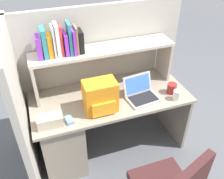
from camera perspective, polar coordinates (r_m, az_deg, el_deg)
name	(u,v)px	position (r m, az deg, el deg)	size (l,w,h in m)	color
ground_plane	(111,145)	(2.99, -0.33, -12.80)	(8.00, 8.00, 0.00)	#595B60
desk	(76,128)	(2.64, -8.47, -8.94)	(1.60, 0.70, 0.73)	gray
cubicle_partition_rear	(99,74)	(2.77, -2.96, 3.63)	(1.84, 0.05, 1.55)	#B2ADA0
cubicle_partition_left	(23,115)	(2.35, -20.03, -5.50)	(0.05, 1.06, 1.55)	#B2ADA0
overhead_hutch	(104,57)	(2.46, -1.95, 7.60)	(1.44, 0.28, 0.45)	#B3A99C
reference_books_on_shelf	(60,42)	(2.29, -12.10, 10.78)	(0.42, 0.19, 0.30)	purple
laptop	(141,93)	(2.47, 6.73, -0.87)	(0.34, 0.30, 0.22)	#B7BABF
backpack	(100,97)	(2.25, -2.71, -1.71)	(0.30, 0.23, 0.30)	orange
computer_mouse	(69,120)	(2.23, -9.90, -7.01)	(0.06, 0.10, 0.03)	#7299C6
paper_cup	(177,95)	(2.51, 14.88, -1.27)	(0.08, 0.08, 0.10)	white
tissue_box	(50,121)	(2.21, -14.27, -7.08)	(0.22, 0.12, 0.10)	#BFB299
snack_canister	(172,88)	(2.59, 13.74, 0.26)	(0.10, 0.10, 0.11)	maroon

